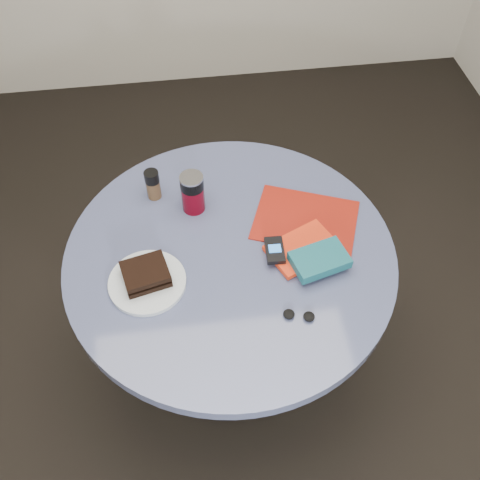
{
  "coord_description": "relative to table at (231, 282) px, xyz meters",
  "views": [
    {
      "loc": [
        -0.1,
        -0.98,
        2.03
      ],
      "look_at": [
        0.03,
        0.0,
        0.8
      ],
      "focal_mm": 40.0,
      "sensor_mm": 36.0,
      "label": 1
    }
  ],
  "objects": [
    {
      "name": "pepper_grinder",
      "position": [
        -0.22,
        0.26,
        0.22
      ],
      "size": [
        0.05,
        0.05,
        0.11
      ],
      "color": "#4B3520",
      "rests_on": "table"
    },
    {
      "name": "ground",
      "position": [
        0.0,
        0.0,
        -0.59
      ],
      "size": [
        4.0,
        4.0,
        0.0
      ],
      "primitive_type": "plane",
      "color": "black",
      "rests_on": "ground"
    },
    {
      "name": "sandwich",
      "position": [
        -0.25,
        -0.08,
        0.2
      ],
      "size": [
        0.15,
        0.13,
        0.04
      ],
      "color": "black",
      "rests_on": "plate"
    },
    {
      "name": "red_book",
      "position": [
        0.22,
        -0.03,
        0.18
      ],
      "size": [
        0.24,
        0.21,
        0.02
      ],
      "primitive_type": "cube",
      "rotation": [
        0.0,
        0.0,
        0.42
      ],
      "color": "red",
      "rests_on": "magazine"
    },
    {
      "name": "plate",
      "position": [
        -0.25,
        -0.08,
        0.17
      ],
      "size": [
        0.27,
        0.27,
        0.01
      ],
      "primitive_type": "cylinder",
      "rotation": [
        0.0,
        0.0,
        0.24
      ],
      "color": "silver",
      "rests_on": "table"
    },
    {
      "name": "novel",
      "position": [
        0.25,
        -0.09,
        0.2
      ],
      "size": [
        0.18,
        0.14,
        0.03
      ],
      "primitive_type": "cube",
      "rotation": [
        0.0,
        0.0,
        0.26
      ],
      "color": "#124A55",
      "rests_on": "red_book"
    },
    {
      "name": "headphones",
      "position": [
        0.16,
        -0.25,
        0.17
      ],
      "size": [
        0.09,
        0.05,
        0.02
      ],
      "color": "black",
      "rests_on": "table"
    },
    {
      "name": "soda_can",
      "position": [
        -0.09,
        0.19,
        0.23
      ],
      "size": [
        0.1,
        0.1,
        0.14
      ],
      "color": "#600412",
      "rests_on": "table"
    },
    {
      "name": "magazine",
      "position": [
        0.25,
        0.09,
        0.17
      ],
      "size": [
        0.38,
        0.34,
        0.01
      ],
      "primitive_type": "cube",
      "rotation": [
        0.0,
        0.0,
        -0.38
      ],
      "color": "maroon",
      "rests_on": "table"
    },
    {
      "name": "table",
      "position": [
        0.0,
        0.0,
        0.0
      ],
      "size": [
        1.0,
        1.0,
        0.75
      ],
      "color": "black",
      "rests_on": "ground"
    },
    {
      "name": "mp3_player",
      "position": [
        0.13,
        -0.04,
        0.19
      ],
      "size": [
        0.06,
        0.1,
        0.02
      ],
      "color": "black",
      "rests_on": "red_book"
    }
  ]
}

